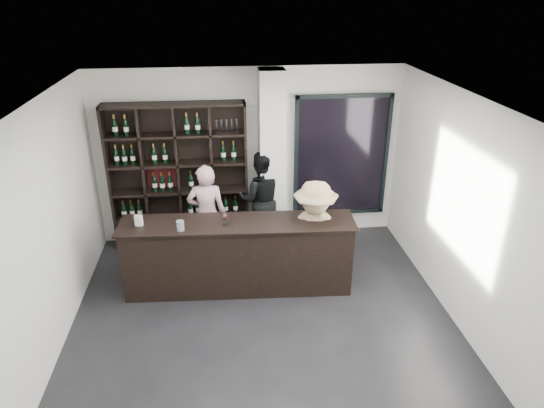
{
  "coord_description": "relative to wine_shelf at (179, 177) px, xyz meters",
  "views": [
    {
      "loc": [
        -0.45,
        -4.85,
        4.09
      ],
      "look_at": [
        0.2,
        1.1,
        1.32
      ],
      "focal_mm": 32.0,
      "sensor_mm": 36.0,
      "label": 1
    }
  ],
  "objects": [
    {
      "name": "spit_cup",
      "position": [
        0.11,
        -1.62,
        -0.06
      ],
      "size": [
        0.13,
        0.13,
        0.14
      ],
      "primitive_type": "cylinder",
      "rotation": [
        0.0,
        0.0,
        0.36
      ],
      "color": "silver",
      "rests_on": "tasting_counter"
    },
    {
      "name": "structural_column",
      "position": [
        1.5,
        -0.1,
        0.25
      ],
      "size": [
        0.4,
        0.4,
        2.9
      ],
      "primitive_type": "cube",
      "color": "silver",
      "rests_on": "floor"
    },
    {
      "name": "taster_pink",
      "position": [
        0.44,
        -0.66,
        -0.39
      ],
      "size": [
        0.61,
        0.42,
        1.63
      ],
      "primitive_type": "imported",
      "rotation": [
        0.0,
        0.0,
        3.09
      ],
      "color": "#D2A2AD",
      "rests_on": "floor"
    },
    {
      "name": "napkin_stack",
      "position": [
        1.92,
        -1.34,
        -0.12
      ],
      "size": [
        0.18,
        0.18,
        0.02
      ],
      "primitive_type": "cube",
      "rotation": [
        0.0,
        0.0,
        0.39
      ],
      "color": "white",
      "rests_on": "tasting_counter"
    },
    {
      "name": "wine_shelf",
      "position": [
        0.0,
        0.0,
        0.0
      ],
      "size": [
        2.2,
        0.35,
        2.4
      ],
      "primitive_type": null,
      "color": "black",
      "rests_on": "floor"
    },
    {
      "name": "glass_panel",
      "position": [
        2.7,
        0.12,
        0.2
      ],
      "size": [
        1.6,
        0.08,
        2.1
      ],
      "color": "black",
      "rests_on": "floor"
    },
    {
      "name": "card_stand",
      "position": [
        -0.45,
        -1.42,
        -0.05
      ],
      "size": [
        0.11,
        0.07,
        0.15
      ],
      "primitive_type": "cube",
      "rotation": [
        0.0,
        0.0,
        -0.25
      ],
      "color": "white",
      "rests_on": "tasting_counter"
    },
    {
      "name": "taster_black",
      "position": [
        1.31,
        -0.17,
        -0.38
      ],
      "size": [
        0.85,
        0.69,
        1.64
      ],
      "primitive_type": "imported",
      "rotation": [
        0.0,
        0.0,
        3.05
      ],
      "color": "black",
      "rests_on": "floor"
    },
    {
      "name": "customer",
      "position": [
        1.94,
        -1.52,
        -0.38
      ],
      "size": [
        1.14,
        0.76,
        1.64
      ],
      "primitive_type": "imported",
      "rotation": [
        0.0,
        0.0,
        -0.15
      ],
      "color": "tan",
      "rests_on": "floor"
    },
    {
      "name": "tasting_counter",
      "position": [
        0.87,
        -1.47,
        -0.66
      ],
      "size": [
        3.25,
        0.67,
        1.07
      ],
      "rotation": [
        0.0,
        0.0,
        -0.05
      ],
      "color": "black",
      "rests_on": "floor"
    },
    {
      "name": "floor",
      "position": [
        1.15,
        -2.57,
        -1.2
      ],
      "size": [
        5.0,
        5.5,
        0.01
      ],
      "primitive_type": "cube",
      "color": "black",
      "rests_on": "ground"
    },
    {
      "name": "wine_glass",
      "position": [
        0.71,
        -1.53,
        -0.03
      ],
      "size": [
        0.11,
        0.11,
        0.2
      ],
      "primitive_type": null,
      "rotation": [
        0.0,
        0.0,
        0.38
      ],
      "color": "white",
      "rests_on": "tasting_counter"
    }
  ]
}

